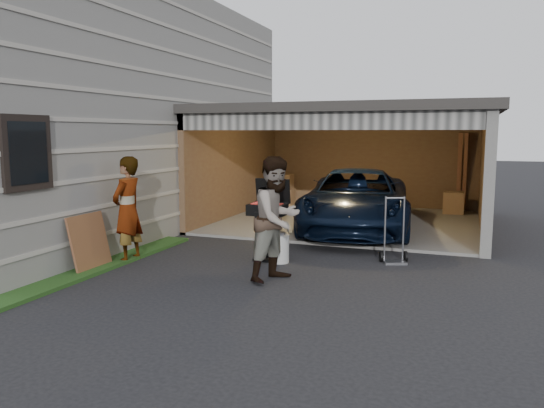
{
  "coord_description": "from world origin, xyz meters",
  "views": [
    {
      "loc": [
        3.53,
        -6.78,
        2.3
      ],
      "look_at": [
        0.59,
        1.14,
        1.15
      ],
      "focal_mm": 35.0,
      "sensor_mm": 36.0,
      "label": 1
    }
  ],
  "objects_px": {
    "plywood_panel": "(90,242)",
    "hand_truck": "(394,250)",
    "bbq_grill": "(268,212)",
    "minivan": "(356,203)",
    "propane_tank": "(280,249)",
    "man": "(277,219)",
    "woman": "(128,209)"
  },
  "relations": [
    {
      "from": "minivan",
      "to": "bbq_grill",
      "type": "distance_m",
      "value": 3.31
    },
    {
      "from": "bbq_grill",
      "to": "hand_truck",
      "type": "relative_size",
      "value": 1.24
    },
    {
      "from": "bbq_grill",
      "to": "propane_tank",
      "type": "relative_size",
      "value": 2.94
    },
    {
      "from": "bbq_grill",
      "to": "hand_truck",
      "type": "height_order",
      "value": "bbq_grill"
    },
    {
      "from": "man",
      "to": "hand_truck",
      "type": "relative_size",
      "value": 1.64
    },
    {
      "from": "woman",
      "to": "bbq_grill",
      "type": "height_order",
      "value": "woman"
    },
    {
      "from": "woman",
      "to": "propane_tank",
      "type": "xyz_separation_m",
      "value": [
        2.56,
        0.86,
        -0.69
      ]
    },
    {
      "from": "man",
      "to": "plywood_panel",
      "type": "distance_m",
      "value": 3.22
    },
    {
      "from": "bbq_grill",
      "to": "minivan",
      "type": "bearing_deg",
      "value": 73.0
    },
    {
      "from": "minivan",
      "to": "plywood_panel",
      "type": "xyz_separation_m",
      "value": [
        -3.49,
        -4.91,
        -0.22
      ]
    },
    {
      "from": "hand_truck",
      "to": "man",
      "type": "bearing_deg",
      "value": -152.91
    },
    {
      "from": "plywood_panel",
      "to": "hand_truck",
      "type": "height_order",
      "value": "hand_truck"
    },
    {
      "from": "propane_tank",
      "to": "plywood_panel",
      "type": "height_order",
      "value": "plywood_panel"
    },
    {
      "from": "man",
      "to": "plywood_panel",
      "type": "xyz_separation_m",
      "value": [
        -3.14,
        -0.53,
        -0.49
      ]
    },
    {
      "from": "woman",
      "to": "man",
      "type": "bearing_deg",
      "value": 86.2
    },
    {
      "from": "minivan",
      "to": "propane_tank",
      "type": "height_order",
      "value": "minivan"
    },
    {
      "from": "woman",
      "to": "propane_tank",
      "type": "bearing_deg",
      "value": 109.03
    },
    {
      "from": "plywood_panel",
      "to": "propane_tank",
      "type": "bearing_deg",
      "value": 29.81
    },
    {
      "from": "hand_truck",
      "to": "propane_tank",
      "type": "bearing_deg",
      "value": 178.57
    },
    {
      "from": "minivan",
      "to": "woman",
      "type": "relative_size",
      "value": 2.66
    },
    {
      "from": "woman",
      "to": "man",
      "type": "height_order",
      "value": "man"
    },
    {
      "from": "hand_truck",
      "to": "woman",
      "type": "bearing_deg",
      "value": 177.87
    },
    {
      "from": "bbq_grill",
      "to": "woman",
      "type": "bearing_deg",
      "value": -156.36
    },
    {
      "from": "minivan",
      "to": "woman",
      "type": "bearing_deg",
      "value": -135.98
    },
    {
      "from": "minivan",
      "to": "hand_truck",
      "type": "height_order",
      "value": "minivan"
    },
    {
      "from": "propane_tank",
      "to": "plywood_panel",
      "type": "xyz_separation_m",
      "value": [
        -2.8,
        -1.6,
        0.23
      ]
    },
    {
      "from": "plywood_panel",
      "to": "hand_truck",
      "type": "distance_m",
      "value": 5.24
    },
    {
      "from": "woman",
      "to": "plywood_panel",
      "type": "relative_size",
      "value": 1.96
    },
    {
      "from": "propane_tank",
      "to": "plywood_panel",
      "type": "relative_size",
      "value": 0.52
    },
    {
      "from": "man",
      "to": "propane_tank",
      "type": "height_order",
      "value": "man"
    },
    {
      "from": "man",
      "to": "bbq_grill",
      "type": "height_order",
      "value": "man"
    },
    {
      "from": "bbq_grill",
      "to": "plywood_panel",
      "type": "bearing_deg",
      "value": -145.36
    }
  ]
}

